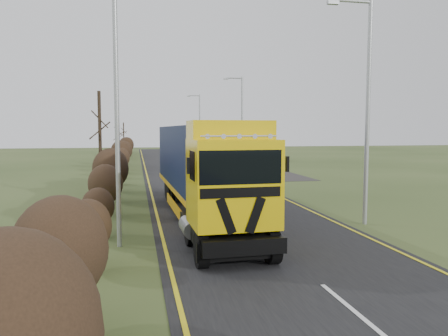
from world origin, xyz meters
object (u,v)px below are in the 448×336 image
car_red_hatchback (243,163)px  speed_sign (241,159)px  lorry (202,165)px  streetlight_near (365,102)px  car_blue_sedan (236,161)px

car_red_hatchback → speed_sign: speed_sign is taller
car_red_hatchback → speed_sign: 5.04m
lorry → car_red_hatchback: 23.17m
streetlight_near → speed_sign: size_ratio=4.22×
lorry → car_blue_sedan: lorry is taller
streetlight_near → speed_sign: streetlight_near is taller
speed_sign → streetlight_near: bearing=-88.6°
speed_sign → lorry: bearing=-109.1°
car_red_hatchback → car_blue_sedan: bearing=-115.8°
car_blue_sedan → lorry: bearing=77.9°
streetlight_near → speed_sign: 19.92m
car_blue_sedan → speed_sign: size_ratio=1.88×
lorry → streetlight_near: (6.43, -2.46, 2.69)m
car_red_hatchback → streetlight_near: 24.78m
lorry → car_red_hatchback: lorry is taller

